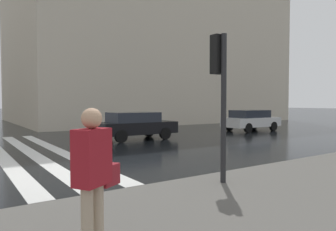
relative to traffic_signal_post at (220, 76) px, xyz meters
The scene contains 7 objects.
ground_plane 5.14m from the traffic_signal_post, 35.39° to the left, with size 220.00×220.00×0.00m, color black.
zebra_crossing 8.77m from the traffic_signal_post, 24.37° to the left, with size 13.00×4.50×0.01m.
haussmann_block_corner 30.00m from the traffic_signal_post, 26.61° to the right, with size 18.59×26.37×24.32m.
traffic_signal_post is the anchor object (origin of this frame).
car_black 9.75m from the traffic_signal_post, 17.23° to the right, with size 1.85×4.10×1.41m.
car_white 14.92m from the traffic_signal_post, 51.79° to the right, with size 1.85×4.10×1.41m.
pedestrian_in_red_jacket 4.26m from the traffic_signal_post, 117.18° to the left, with size 0.50×0.63×1.68m.
Camera 1 is at (-8.70, 2.20, 1.88)m, focal length 33.42 mm.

